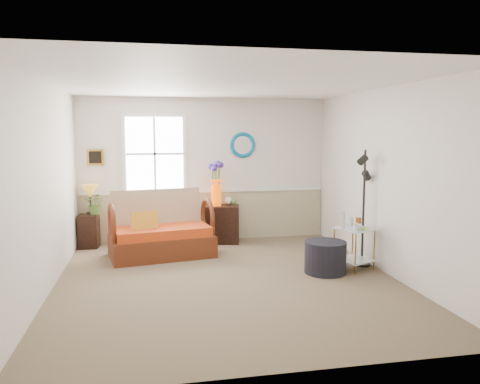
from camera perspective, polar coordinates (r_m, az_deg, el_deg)
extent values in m
cube|color=brown|center=(6.39, -1.50, -10.74)|extent=(4.50, 5.00, 0.01)
cube|color=white|center=(6.11, -1.58, 13.13)|extent=(4.50, 5.00, 0.01)
cube|color=silver|center=(8.58, -4.29, 2.71)|extent=(4.50, 0.01, 2.60)
cube|color=silver|center=(3.70, 4.85, -3.22)|extent=(4.50, 0.01, 2.60)
cube|color=silver|center=(6.16, -22.65, 0.42)|extent=(0.01, 5.00, 2.60)
cube|color=silver|center=(6.85, 17.36, 1.28)|extent=(0.01, 5.00, 2.60)
cube|color=tan|center=(8.67, -4.22, -2.91)|extent=(4.46, 0.02, 0.90)
cube|color=white|center=(8.59, -4.24, 0.17)|extent=(4.46, 0.04, 0.06)
cube|color=#B37C26|center=(8.54, -17.23, 4.07)|extent=(0.28, 0.03, 0.28)
torus|color=#1295CB|center=(8.65, 0.33, 5.75)|extent=(0.47, 0.07, 0.47)
imported|color=#486B2E|center=(8.40, -17.18, -1.66)|extent=(0.46, 0.48, 0.29)
cylinder|color=black|center=(6.77, 10.37, -7.82)|extent=(0.68, 0.68, 0.45)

